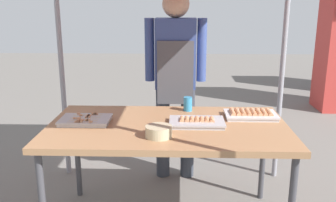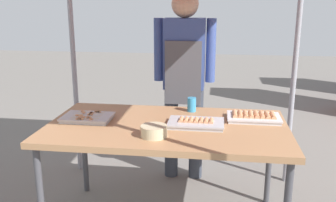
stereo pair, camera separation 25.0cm
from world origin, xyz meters
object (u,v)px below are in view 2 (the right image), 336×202
Objects in this scene: vendor_woman at (184,71)px; condiment_bowl at (154,131)px; tray_grilled_sausages at (196,123)px; drink_cup_near_edge at (192,105)px; stall_table at (167,132)px; tray_meat_skewers at (88,118)px; tray_pork_links at (254,117)px.

condiment_bowl is at bearing 85.05° from vendor_woman.
drink_cup_near_edge is (-0.05, 0.33, 0.03)m from tray_grilled_sausages.
tray_meat_skewers is at bearing 177.51° from stall_table.
stall_table is 0.57m from tray_meat_skewers.
vendor_woman is at bearing 85.05° from condiment_bowl.
drink_cup_near_edge is at bearing 23.72° from tray_meat_skewers.
tray_pork_links is at bearing 7.54° from tray_meat_skewers.
stall_table is at bearing 78.61° from condiment_bowl.
tray_pork_links is at bearing 16.80° from stall_table.
vendor_woman is (-0.54, 0.60, 0.20)m from tray_pork_links.
tray_grilled_sausages reaches higher than stall_table.
condiment_bowl is (-0.63, -0.41, 0.01)m from tray_pork_links.
drink_cup_near_edge is at bearing 67.19° from stall_table.
condiment_bowl is 0.60m from drink_cup_near_edge.
tray_meat_skewers is 0.98m from vendor_woman.
stall_table is 15.17× the size of drink_cup_near_edge.
tray_pork_links is at bearing -19.50° from drink_cup_near_edge.
vendor_woman is at bearing 101.25° from tray_grilled_sausages.
tray_grilled_sausages is at bearing -1.74° from tray_meat_skewers.
stall_table is 0.61m from tray_pork_links.
vendor_woman is (-0.15, 0.77, 0.20)m from tray_grilled_sausages.
stall_table is 9.84× the size of condiment_bowl.
stall_table is at bearing -112.81° from drink_cup_near_edge.
tray_pork_links is 0.83m from vendor_woman.
tray_pork_links is 0.22× the size of vendor_woman.
drink_cup_near_edge reaches higher than stall_table.
drink_cup_near_edge is (0.14, 0.33, 0.11)m from stall_table.
stall_table is 0.38m from drink_cup_near_edge.
tray_grilled_sausages is 0.34m from drink_cup_near_edge.
condiment_bowl is (-0.24, -0.24, 0.01)m from tray_grilled_sausages.
tray_grilled_sausages is 2.25× the size of condiment_bowl.
tray_grilled_sausages is at bearing 101.25° from vendor_woman.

